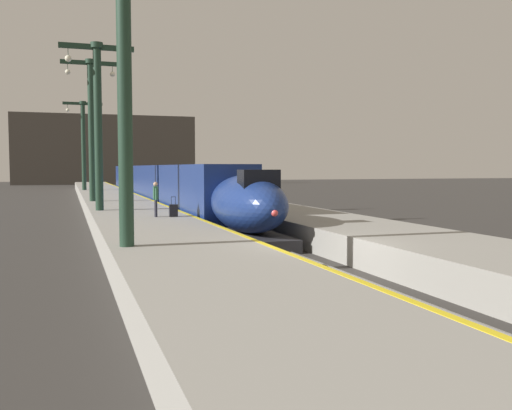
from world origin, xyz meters
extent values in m
plane|color=#33302D|center=(0.00, 0.00, 0.00)|extent=(260.00, 260.00, 0.00)
cube|color=gray|center=(-4.05, 24.75, 0.53)|extent=(4.80, 110.00, 1.05)
cube|color=gray|center=(4.05, 24.75, 0.53)|extent=(4.80, 110.00, 1.05)
cube|color=yellow|center=(-1.77, 24.75, 1.05)|extent=(0.20, 107.80, 0.01)
cube|color=slate|center=(-0.75, 27.50, 0.06)|extent=(0.08, 110.00, 0.12)
cube|color=slate|center=(0.75, 27.50, 0.06)|extent=(0.08, 110.00, 0.12)
ellipsoid|color=navy|center=(0.00, 7.85, 1.83)|extent=(2.78, 7.21, 2.56)
cube|color=#28282D|center=(0.00, 7.49, 0.28)|extent=(2.46, 6.13, 0.55)
cube|color=black|center=(0.00, 6.23, 2.90)|extent=(1.59, 1.00, 0.90)
sphere|color=#F24C4C|center=(0.00, 4.32, 1.68)|extent=(0.28, 0.28, 0.28)
cube|color=navy|center=(0.00, 17.01, 2.08)|extent=(2.90, 14.00, 3.05)
cube|color=black|center=(-1.42, 17.01, 2.62)|extent=(0.04, 11.90, 0.80)
cube|color=black|center=(1.42, 17.01, 2.62)|extent=(0.04, 11.90, 0.80)
cube|color=silver|center=(0.00, 17.01, 0.80)|extent=(2.92, 13.30, 0.24)
cube|color=black|center=(0.00, 12.53, 0.28)|extent=(2.03, 2.20, 0.56)
cube|color=black|center=(0.00, 21.49, 0.28)|extent=(2.03, 2.20, 0.56)
cube|color=navy|center=(0.00, 33.61, 2.08)|extent=(2.90, 18.00, 3.05)
cube|color=black|center=(-1.42, 33.61, 2.62)|extent=(0.04, 15.84, 0.80)
cube|color=black|center=(1.42, 33.61, 2.62)|extent=(0.04, 15.84, 0.80)
cube|color=black|center=(0.00, 27.49, 0.28)|extent=(2.03, 2.20, 0.56)
cube|color=black|center=(0.00, 39.73, 0.28)|extent=(2.03, 2.20, 0.56)
cube|color=navy|center=(0.00, 52.21, 2.08)|extent=(2.90, 18.00, 3.05)
cube|color=black|center=(-1.42, 52.21, 2.62)|extent=(0.04, 15.84, 0.80)
cube|color=black|center=(1.42, 52.21, 2.62)|extent=(0.04, 15.84, 0.80)
cube|color=black|center=(0.00, 46.09, 0.28)|extent=(2.03, 2.20, 0.56)
cube|color=black|center=(0.00, 58.33, 0.28)|extent=(2.03, 2.20, 0.56)
cylinder|color=#1E3828|center=(-5.90, 1.29, 6.23)|extent=(0.44, 0.44, 10.37)
cylinder|color=#1E3828|center=(-5.90, 16.49, 5.66)|extent=(0.44, 0.44, 9.21)
cylinder|color=#1E3828|center=(-5.90, 16.49, 10.11)|extent=(0.68, 0.68, 0.30)
cube|color=#1E3828|center=(-5.90, 16.49, 10.01)|extent=(4.00, 0.24, 0.28)
cylinder|color=#1E3828|center=(-7.40, 16.49, 9.66)|extent=(0.03, 0.03, 0.60)
sphere|color=#EFEACC|center=(-7.40, 16.49, 9.31)|extent=(0.36, 0.36, 0.36)
cylinder|color=#1E3828|center=(-4.40, 16.49, 9.66)|extent=(0.03, 0.03, 0.60)
sphere|color=#EFEACC|center=(-4.40, 16.49, 9.31)|extent=(0.36, 0.36, 0.36)
cylinder|color=#1E3828|center=(-5.90, 25.48, 6.01)|extent=(0.44, 0.44, 9.91)
cylinder|color=#1E3828|center=(-5.90, 25.48, 10.81)|extent=(0.68, 0.68, 0.30)
cube|color=#1E3828|center=(-5.90, 25.48, 10.71)|extent=(4.00, 0.24, 0.28)
cylinder|color=#1E3828|center=(-7.40, 25.48, 10.36)|extent=(0.03, 0.03, 0.60)
sphere|color=#EFEACC|center=(-7.40, 25.48, 10.01)|extent=(0.36, 0.36, 0.36)
cylinder|color=#1E3828|center=(-4.40, 25.48, 10.36)|extent=(0.03, 0.03, 0.60)
sphere|color=#EFEACC|center=(-4.40, 25.48, 10.01)|extent=(0.36, 0.36, 0.36)
cylinder|color=#1E3828|center=(-5.90, 46.27, 5.70)|extent=(0.44, 0.44, 9.29)
cylinder|color=#1E3828|center=(-5.90, 46.27, 10.19)|extent=(0.68, 0.68, 0.30)
cube|color=#1E3828|center=(-5.90, 46.27, 10.09)|extent=(4.00, 0.24, 0.28)
cylinder|color=#1E3828|center=(-7.40, 46.27, 9.74)|extent=(0.03, 0.03, 0.60)
sphere|color=#EFEACC|center=(-7.40, 46.27, 9.39)|extent=(0.36, 0.36, 0.36)
cylinder|color=#1E3828|center=(-4.40, 46.27, 9.74)|extent=(0.03, 0.03, 0.60)
sphere|color=#EFEACC|center=(-4.40, 46.27, 9.39)|extent=(0.36, 0.36, 0.36)
cylinder|color=#23232D|center=(-3.54, 11.35, 1.48)|extent=(0.13, 0.13, 0.85)
cylinder|color=#23232D|center=(-3.55, 11.18, 1.48)|extent=(0.13, 0.13, 0.85)
cube|color=#336647|center=(-3.55, 11.26, 2.21)|extent=(0.24, 0.39, 0.62)
cylinder|color=#336647|center=(-3.53, 11.50, 2.16)|extent=(0.09, 0.09, 0.58)
cylinder|color=#336647|center=(-3.56, 11.02, 2.16)|extent=(0.09, 0.09, 0.58)
sphere|color=tan|center=(-3.55, 11.26, 2.63)|extent=(0.22, 0.22, 0.22)
cylinder|color=#23232D|center=(-4.32, 16.56, 1.48)|extent=(0.13, 0.13, 0.85)
cylinder|color=#23232D|center=(-4.18, 16.66, 1.48)|extent=(0.13, 0.13, 0.85)
cube|color=#1E478C|center=(-4.25, 16.61, 2.21)|extent=(0.44, 0.40, 0.62)
cylinder|color=#1E478C|center=(-4.45, 16.47, 2.16)|extent=(0.09, 0.09, 0.58)
cylinder|color=#1E478C|center=(-4.06, 16.75, 2.16)|extent=(0.09, 0.09, 0.58)
sphere|color=tan|center=(-4.25, 16.61, 2.63)|extent=(0.22, 0.22, 0.22)
cube|color=black|center=(-2.74, 11.02, 1.35)|extent=(0.40, 0.22, 0.60)
cylinder|color=#262628|center=(-2.84, 11.02, 1.83)|extent=(0.02, 0.02, 0.36)
cylinder|color=#262628|center=(-2.64, 11.02, 1.83)|extent=(0.02, 0.02, 0.36)
cube|color=#262628|center=(-2.74, 11.02, 2.02)|extent=(0.22, 0.03, 0.02)
cube|color=#4C4742|center=(0.00, 102.00, 7.00)|extent=(36.00, 2.00, 14.00)
camera|label=1|loc=(-7.57, -16.12, 3.45)|focal=39.70mm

